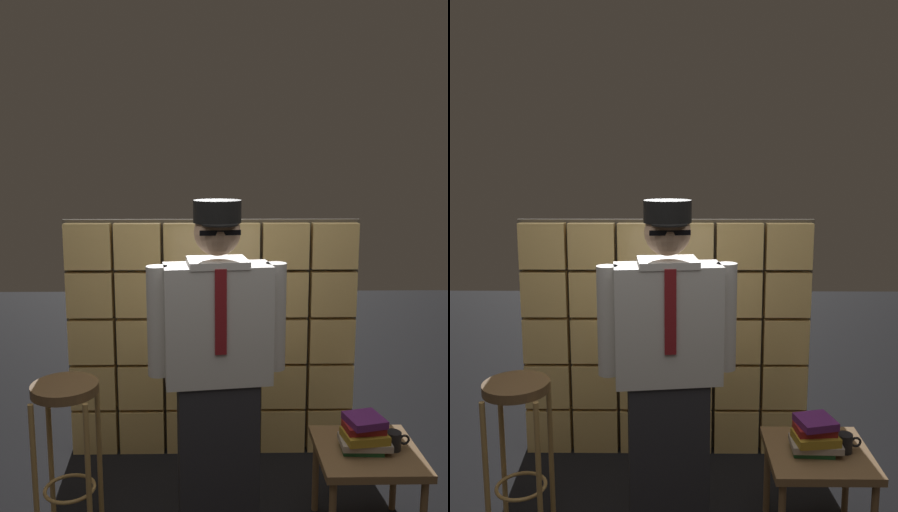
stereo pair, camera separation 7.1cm
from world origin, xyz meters
TOP-DOWN VIEW (x-y plane):
  - glass_block_wall at (0.00, 1.27)m, footprint 1.91×0.10m
  - standing_person at (0.03, 0.42)m, footprint 0.71×0.33m
  - bar_stool at (-0.75, 0.43)m, footprint 0.34×0.34m
  - side_table at (0.80, 0.37)m, footprint 0.52×0.52m
  - book_stack at (0.77, 0.36)m, footprint 0.25×0.21m
  - coffee_mug at (0.93, 0.36)m, footprint 0.13×0.08m

SIDE VIEW (x-z plane):
  - side_table at x=0.80m, z-range 0.18..0.67m
  - coffee_mug at x=0.93m, z-range 0.49..0.58m
  - book_stack at x=0.77m, z-range 0.49..0.67m
  - bar_stool at x=-0.75m, z-range 0.20..1.03m
  - glass_block_wall at x=0.00m, z-range -0.02..1.58m
  - standing_person at x=0.03m, z-range 0.04..1.80m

